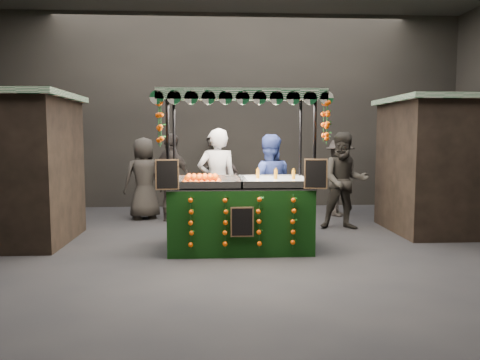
{
  "coord_description": "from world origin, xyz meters",
  "views": [
    {
      "loc": [
        -0.47,
        -7.34,
        1.87
      ],
      "look_at": [
        -0.02,
        0.6,
        1.11
      ],
      "focal_mm": 35.13,
      "sensor_mm": 36.0,
      "label": 1
    }
  ],
  "objects": [
    {
      "name": "shopper_2",
      "position": [
        -1.36,
        2.81,
        0.96
      ],
      "size": [
        1.14,
        1.1,
        1.91
      ],
      "rotation": [
        0.0,
        0.0,
        2.4
      ],
      "color": "#2B2523",
      "rests_on": "ground"
    },
    {
      "name": "shopper_0",
      "position": [
        -0.17,
        3.42,
        0.76
      ],
      "size": [
        0.61,
        0.46,
        1.53
      ],
      "rotation": [
        0.0,
        0.0,
        0.17
      ],
      "color": "black",
      "rests_on": "ground"
    },
    {
      "name": "neighbour_stall_right",
      "position": [
        4.4,
        1.5,
        1.31
      ],
      "size": [
        3.0,
        2.2,
        2.6
      ],
      "color": "black",
      "rests_on": "ground"
    },
    {
      "name": "market_hall",
      "position": [
        0.0,
        0.0,
        3.38
      ],
      "size": [
        12.1,
        10.1,
        5.05
      ],
      "color": "black",
      "rests_on": "ground"
    },
    {
      "name": "shopper_4",
      "position": [
        -2.02,
        3.19,
        0.91
      ],
      "size": [
        1.05,
        0.88,
        1.83
      ],
      "rotation": [
        0.0,
        0.0,
        3.53
      ],
      "color": "#292521",
      "rests_on": "ground"
    },
    {
      "name": "vendor_blue",
      "position": [
        0.56,
        1.31,
        0.94
      ],
      "size": [
        0.97,
        0.78,
        1.89
      ],
      "rotation": [
        0.0,
        0.0,
        3.07
      ],
      "color": "navy",
      "rests_on": "ground"
    },
    {
      "name": "shopper_1",
      "position": [
        2.14,
        1.82,
        0.97
      ],
      "size": [
        1.03,
        0.85,
        1.93
      ],
      "rotation": [
        0.0,
        0.0,
        -0.13
      ],
      "color": "black",
      "rests_on": "ground"
    },
    {
      "name": "shopper_3",
      "position": [
        2.45,
        3.33,
        0.9
      ],
      "size": [
        1.15,
        1.35,
        1.81
      ],
      "rotation": [
        0.0,
        0.0,
        1.07
      ],
      "color": "#2B2623",
      "rests_on": "ground"
    },
    {
      "name": "shopper_6",
      "position": [
        -0.5,
        4.6,
        0.95
      ],
      "size": [
        0.76,
        0.83,
        1.89
      ],
      "rotation": [
        0.0,
        0.0,
        -0.99
      ],
      "color": "black",
      "rests_on": "ground"
    },
    {
      "name": "shopper_5",
      "position": [
        3.49,
        2.03,
        0.76
      ],
      "size": [
        1.26,
        1.37,
        1.52
      ],
      "rotation": [
        0.0,
        0.0,
        2.28
      ],
      "color": "#282420",
      "rests_on": "ground"
    },
    {
      "name": "juice_stall",
      "position": [
        -0.03,
        0.26,
        0.79
      ],
      "size": [
        2.64,
        1.55,
        2.56
      ],
      "color": "black",
      "rests_on": "ground"
    },
    {
      "name": "vendor_grey",
      "position": [
        -0.4,
        1.32,
        1.0
      ],
      "size": [
        0.79,
        0.59,
        2.0
      ],
      "rotation": [
        0.0,
        0.0,
        3.3
      ],
      "color": "gray",
      "rests_on": "ground"
    },
    {
      "name": "ground",
      "position": [
        0.0,
        0.0,
        0.0
      ],
      "size": [
        12.0,
        12.0,
        0.0
      ],
      "primitive_type": "plane",
      "color": "black",
      "rests_on": "ground"
    }
  ]
}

